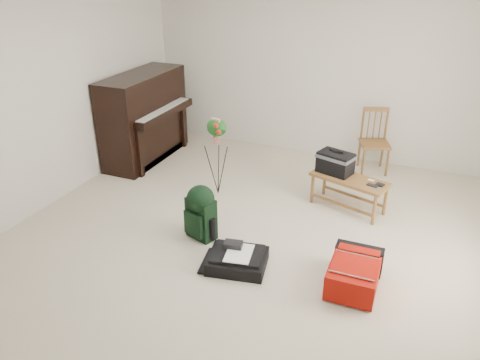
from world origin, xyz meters
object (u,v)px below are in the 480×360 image
at_px(piano, 145,119).
at_px(black_duffel, 237,259).
at_px(green_backpack, 201,210).
at_px(flower_stand, 217,157).
at_px(dining_chair, 375,142).
at_px(bench, 338,169).
at_px(red_suitcase, 355,270).

xyz_separation_m(piano, black_duffel, (2.28, -1.97, -0.51)).
relative_size(piano, green_backpack, 2.48).
xyz_separation_m(black_duffel, flower_stand, (-0.84, 1.34, 0.41)).
distance_m(dining_chair, black_duffel, 2.95).
bearing_deg(dining_chair, piano, 175.44).
distance_m(bench, flower_stand, 1.46).
height_order(dining_chair, black_duffel, dining_chair).
bearing_deg(flower_stand, bench, 23.46).
height_order(bench, black_duffel, bench).
bearing_deg(green_backpack, flower_stand, 124.50).
height_order(piano, bench, piano).
bearing_deg(bench, piano, -170.31).
distance_m(red_suitcase, green_backpack, 1.67).
height_order(green_backpack, flower_stand, flower_stand).
relative_size(dining_chair, red_suitcase, 1.36).
bearing_deg(black_duffel, dining_chair, 62.50).
relative_size(green_backpack, flower_stand, 0.59).
bearing_deg(green_backpack, dining_chair, 79.08).
bearing_deg(red_suitcase, flower_stand, 148.51).
bearing_deg(bench, dining_chair, 95.71).
bearing_deg(flower_stand, piano, 170.40).
height_order(bench, dining_chair, dining_chair).
relative_size(black_duffel, green_backpack, 1.03).
height_order(black_duffel, green_backpack, green_backpack).
bearing_deg(red_suitcase, green_backpack, 174.05).
bearing_deg(dining_chair, flower_stand, -158.59).
distance_m(bench, green_backpack, 1.71).
relative_size(dining_chair, green_backpack, 1.44).
relative_size(red_suitcase, flower_stand, 0.63).
distance_m(red_suitcase, flower_stand, 2.28).
distance_m(piano, dining_chair, 3.26).
distance_m(dining_chair, flower_stand, 2.24).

